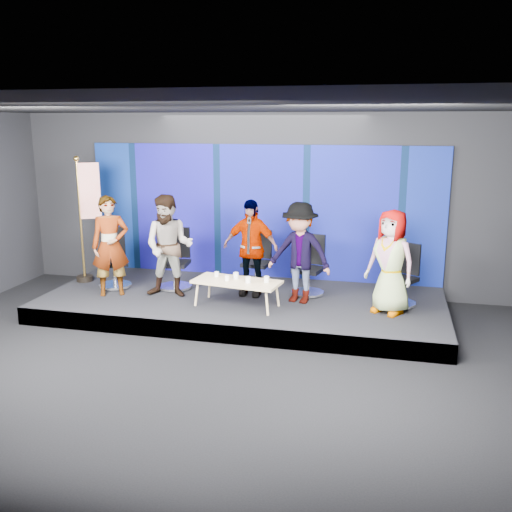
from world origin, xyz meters
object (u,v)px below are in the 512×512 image
object	(u,v)px
chair_b	(176,269)
chair_d	(309,275)
panelist_a	(110,246)
mug_a	(217,274)
flag_stand	(87,216)
mug_e	(267,279)
panelist_e	(391,262)
mug_d	(248,280)
chair_a	(114,268)
chair_c	(257,269)
panelist_b	(169,246)
chair_e	(401,285)
panelist_c	(250,248)
mug_c	(236,276)
coffee_table	(237,283)
mug_b	(227,278)
panelist_d	(300,253)

from	to	relation	value
chair_b	chair_d	size ratio (longest dim) A/B	1.05
panelist_a	mug_a	distance (m)	1.99
flag_stand	mug_e	bearing A→B (deg)	-43.04
panelist_e	mug_d	bearing A→B (deg)	-141.01
chair_a	flag_stand	distance (m)	1.15
chair_c	chair_d	bearing A→B (deg)	-6.74
chair_a	chair_d	bearing A→B (deg)	-22.64
panelist_b	chair_e	distance (m)	4.04
chair_c	mug_a	size ratio (longest dim) A/B	12.02
panelist_c	panelist_b	bearing A→B (deg)	-157.63
mug_c	panelist_c	bearing A→B (deg)	79.89
panelist_a	mug_d	bearing A→B (deg)	-33.70
coffee_table	mug_a	distance (m)	0.43
chair_d	mug_c	xyz separation A→B (m)	(-1.11, -0.88, 0.15)
mug_a	mug_b	size ratio (longest dim) A/B	0.99
chair_e	mug_a	bearing A→B (deg)	-139.32
chair_b	panelist_e	distance (m)	3.94
chair_b	flag_stand	bearing A→B (deg)	172.53
chair_e	flag_stand	size ratio (longest dim) A/B	0.43
chair_a	mug_b	world-z (taller)	chair_a
mug_d	mug_a	bearing A→B (deg)	158.66
panelist_a	mug_d	distance (m)	2.61
mug_a	mug_d	bearing A→B (deg)	-21.34
panelist_a	panelist_d	bearing A→B (deg)	-22.59
panelist_d	flag_stand	distance (m)	4.20
chair_a	chair_c	bearing A→B (deg)	-15.73
panelist_c	flag_stand	size ratio (longest dim) A/B	0.71
panelist_b	panelist_c	distance (m)	1.43
chair_b	panelist_b	world-z (taller)	panelist_b
panelist_d	mug_b	world-z (taller)	panelist_d
chair_b	chair_e	size ratio (longest dim) A/B	1.07
mug_a	mug_e	xyz separation A→B (m)	(0.90, -0.14, 0.01)
mug_a	panelist_b	bearing A→B (deg)	171.77
chair_a	mug_c	bearing A→B (deg)	-39.91
panelist_e	mug_b	distance (m)	2.68
chair_a	panelist_a	size ratio (longest dim) A/B	0.62
panelist_c	coffee_table	size ratio (longest dim) A/B	1.13
mug_c	mug_e	xyz separation A→B (m)	(0.55, -0.10, -0.00)
panelist_b	mug_c	size ratio (longest dim) A/B	16.87
panelist_c	mug_e	size ratio (longest dim) A/B	16.73
chair_a	mug_a	world-z (taller)	chair_a
chair_e	mug_e	size ratio (longest dim) A/B	10.14
panelist_d	mug_d	world-z (taller)	panelist_d
mug_a	flag_stand	world-z (taller)	flag_stand
panelist_c	chair_e	size ratio (longest dim) A/B	1.65
chair_b	panelist_b	xyz separation A→B (m)	(0.09, -0.50, 0.54)
panelist_a	flag_stand	xyz separation A→B (m)	(-0.84, 0.73, 0.39)
panelist_d	chair_e	xyz separation A→B (m)	(1.70, 0.24, -0.52)
panelist_d	mug_a	xyz separation A→B (m)	(-1.37, -0.34, -0.37)
chair_a	panelist_d	world-z (taller)	panelist_d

